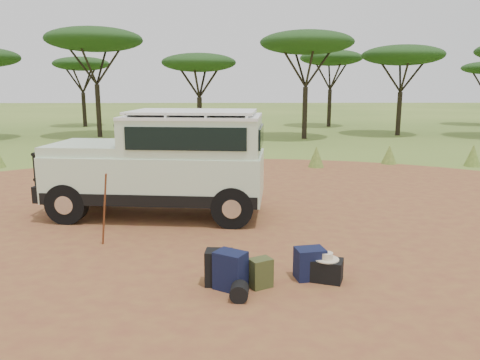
{
  "coord_description": "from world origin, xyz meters",
  "views": [
    {
      "loc": [
        -0.2,
        -8.91,
        3.08
      ],
      "look_at": [
        -0.0,
        1.21,
        1.0
      ],
      "focal_mm": 35.0,
      "sensor_mm": 36.0,
      "label": 1
    }
  ],
  "objects_px": {
    "backpack_navy": "(230,271)",
    "duffel_navy": "(310,264)",
    "backpack_black": "(219,268)",
    "safari_vehicle": "(165,166)",
    "backpack_olive": "(260,273)",
    "walking_staff": "(104,210)",
    "hard_case": "(326,270)"
  },
  "relations": [
    {
      "from": "safari_vehicle",
      "to": "backpack_navy",
      "type": "relative_size",
      "value": 8.86
    },
    {
      "from": "safari_vehicle",
      "to": "hard_case",
      "type": "height_order",
      "value": "safari_vehicle"
    },
    {
      "from": "backpack_navy",
      "to": "duffel_navy",
      "type": "height_order",
      "value": "backpack_navy"
    },
    {
      "from": "backpack_black",
      "to": "walking_staff",
      "type": "bearing_deg",
      "value": 145.86
    },
    {
      "from": "walking_staff",
      "to": "backpack_olive",
      "type": "height_order",
      "value": "walking_staff"
    },
    {
      "from": "hard_case",
      "to": "backpack_olive",
      "type": "bearing_deg",
      "value": -148.3
    },
    {
      "from": "walking_staff",
      "to": "duffel_navy",
      "type": "bearing_deg",
      "value": -63.16
    },
    {
      "from": "backpack_black",
      "to": "backpack_navy",
      "type": "xyz_separation_m",
      "value": [
        0.18,
        -0.16,
        0.02
      ]
    },
    {
      "from": "hard_case",
      "to": "backpack_black",
      "type": "bearing_deg",
      "value": -156.03
    },
    {
      "from": "backpack_navy",
      "to": "backpack_olive",
      "type": "distance_m",
      "value": 0.47
    },
    {
      "from": "walking_staff",
      "to": "hard_case",
      "type": "relative_size",
      "value": 2.95
    },
    {
      "from": "walking_staff",
      "to": "backpack_olive",
      "type": "bearing_deg",
      "value": -73.33
    },
    {
      "from": "backpack_black",
      "to": "duffel_navy",
      "type": "xyz_separation_m",
      "value": [
        1.45,
        0.21,
        -0.03
      ]
    },
    {
      "from": "walking_staff",
      "to": "backpack_navy",
      "type": "relative_size",
      "value": 2.48
    },
    {
      "from": "backpack_black",
      "to": "safari_vehicle",
      "type": "bearing_deg",
      "value": 113.73
    },
    {
      "from": "walking_staff",
      "to": "safari_vehicle",
      "type": "bearing_deg",
      "value": 29.25
    },
    {
      "from": "backpack_black",
      "to": "backpack_olive",
      "type": "distance_m",
      "value": 0.65
    },
    {
      "from": "hard_case",
      "to": "safari_vehicle",
      "type": "bearing_deg",
      "value": 148.1
    },
    {
      "from": "safari_vehicle",
      "to": "walking_staff",
      "type": "distance_m",
      "value": 2.42
    },
    {
      "from": "backpack_black",
      "to": "backpack_navy",
      "type": "distance_m",
      "value": 0.24
    },
    {
      "from": "backpack_navy",
      "to": "backpack_olive",
      "type": "height_order",
      "value": "backpack_navy"
    },
    {
      "from": "safari_vehicle",
      "to": "backpack_navy",
      "type": "xyz_separation_m",
      "value": [
        1.55,
        -4.18,
        -0.9
      ]
    },
    {
      "from": "backpack_black",
      "to": "hard_case",
      "type": "bearing_deg",
      "value": 9.05
    },
    {
      "from": "walking_staff",
      "to": "backpack_navy",
      "type": "height_order",
      "value": "walking_staff"
    },
    {
      "from": "safari_vehicle",
      "to": "duffel_navy",
      "type": "xyz_separation_m",
      "value": [
        2.82,
        -3.81,
        -0.95
      ]
    },
    {
      "from": "safari_vehicle",
      "to": "backpack_black",
      "type": "height_order",
      "value": "safari_vehicle"
    },
    {
      "from": "walking_staff",
      "to": "backpack_navy",
      "type": "bearing_deg",
      "value": -79.0
    },
    {
      "from": "backpack_olive",
      "to": "duffel_navy",
      "type": "height_order",
      "value": "duffel_navy"
    },
    {
      "from": "backpack_black",
      "to": "hard_case",
      "type": "height_order",
      "value": "backpack_black"
    },
    {
      "from": "backpack_navy",
      "to": "duffel_navy",
      "type": "bearing_deg",
      "value": 48.16
    },
    {
      "from": "backpack_black",
      "to": "backpack_olive",
      "type": "bearing_deg",
      "value": -3.9
    },
    {
      "from": "safari_vehicle",
      "to": "backpack_black",
      "type": "xyz_separation_m",
      "value": [
        1.37,
        -4.02,
        -0.92
      ]
    }
  ]
}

